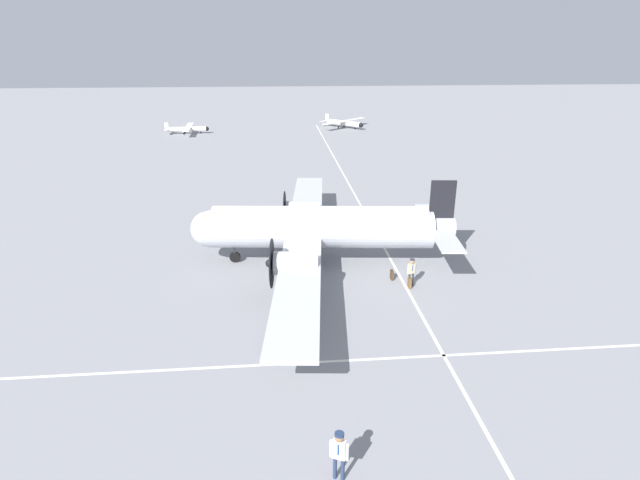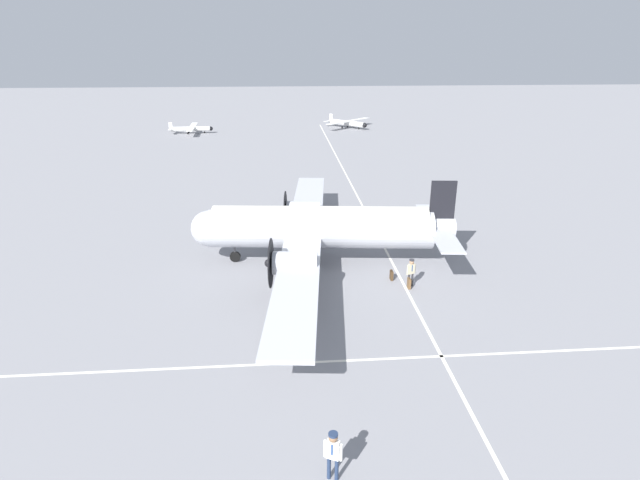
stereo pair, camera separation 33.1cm
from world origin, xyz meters
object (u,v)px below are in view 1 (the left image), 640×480
object	(u,v)px
suitcase_upright_spare	(410,283)
airliner_main	(314,227)
suitcase_near_door	(392,275)
passenger_boarding	(412,269)
light_aircraft_distant	(344,123)
crew_foreground	(339,451)
light_aircraft_taxiing	(188,129)

from	to	relation	value
suitcase_upright_spare	airliner_main	bearing A→B (deg)	51.74
suitcase_near_door	passenger_boarding	bearing A→B (deg)	-136.26
suitcase_upright_spare	light_aircraft_distant	xyz separation A→B (m)	(60.05, -4.30, 0.53)
crew_foreground	light_aircraft_distant	world-z (taller)	light_aircraft_distant
airliner_main	light_aircraft_taxiing	size ratio (longest dim) A/B	3.01
crew_foreground	suitcase_near_door	size ratio (longest dim) A/B	3.04
suitcase_near_door	light_aircraft_distant	world-z (taller)	light_aircraft_distant
passenger_boarding	suitcase_upright_spare	distance (m)	0.80
light_aircraft_taxiing	suitcase_near_door	bearing A→B (deg)	-72.65
suitcase_upright_spare	light_aircraft_taxiing	xyz separation A→B (m)	(56.28, 21.28, 0.47)
passenger_boarding	light_aircraft_distant	xyz separation A→B (m)	(59.79, -4.16, -0.22)
suitcase_near_door	airliner_main	bearing A→B (deg)	56.75
suitcase_near_door	light_aircraft_distant	bearing A→B (deg)	-4.92
suitcase_near_door	light_aircraft_distant	distance (m)	59.07
passenger_boarding	suitcase_upright_spare	bearing A→B (deg)	42.67
passenger_boarding	light_aircraft_distant	world-z (taller)	light_aircraft_distant
airliner_main	suitcase_upright_spare	bearing A→B (deg)	147.31
light_aircraft_distant	light_aircraft_taxiing	bearing A→B (deg)	-126.44
airliner_main	crew_foreground	bearing A→B (deg)	93.76
light_aircraft_taxiing	suitcase_upright_spare	bearing A→B (deg)	-72.36
crew_foreground	light_aircraft_distant	bearing A→B (deg)	-74.31
passenger_boarding	crew_foreground	bearing A→B (deg)	47.80
airliner_main	passenger_boarding	xyz separation A→B (m)	(-3.87, -5.36, -1.35)
airliner_main	passenger_boarding	bearing A→B (deg)	149.77
light_aircraft_distant	light_aircraft_taxiing	xyz separation A→B (m)	(-3.77, 25.58, -0.07)
suitcase_upright_spare	light_aircraft_distant	size ratio (longest dim) A/B	0.08
airliner_main	crew_foreground	world-z (taller)	airliner_main
passenger_boarding	light_aircraft_distant	distance (m)	59.94
crew_foreground	suitcase_upright_spare	bearing A→B (deg)	-90.08
crew_foreground	suitcase_upright_spare	world-z (taller)	crew_foreground
airliner_main	light_aircraft_taxiing	xyz separation A→B (m)	(52.16, 16.05, -1.63)
suitcase_near_door	light_aircraft_taxiing	xyz separation A→B (m)	(55.08, 20.51, 0.49)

